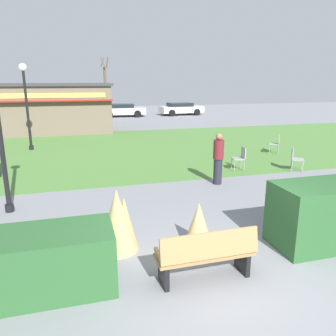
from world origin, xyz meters
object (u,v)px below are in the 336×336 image
park_bench (206,255)px  parked_car_east_slot (181,108)px  person_strolling (218,159)px  parked_car_west_slot (68,111)px  food_kiosk (50,108)px  lamppost_far (26,96)px  parked_car_center_slot (122,110)px  cafe_chair_east (241,156)px  tree_right_bg (105,88)px  cafe_chair_west (295,157)px  cafe_chair_center (276,142)px

park_bench → parked_car_east_slot: bearing=73.1°
person_strolling → parked_car_east_slot: bearing=7.9°
parked_car_west_slot → food_kiosk: bearing=-96.5°
lamppost_far → parked_car_east_slot: lamppost_far is taller
parked_car_center_slot → lamppost_far: bearing=-114.6°
lamppost_far → parked_car_east_slot: 18.95m
cafe_chair_east → person_strolling: 2.11m
cafe_chair_east → tree_right_bg: size_ratio=0.15×
cafe_chair_west → person_strolling: person_strolling is taller
cafe_chair_west → parked_car_west_slot: bearing=111.9°
parked_car_center_slot → food_kiosk: bearing=-124.9°
cafe_chair_east → cafe_chair_center: 3.74m
lamppost_far → parked_car_west_slot: lamppost_far is taller
tree_right_bg → food_kiosk: bearing=-108.3°
cafe_chair_west → cafe_chair_center: bearing=69.5°
cafe_chair_west → person_strolling: 3.58m
parked_car_center_slot → tree_right_bg: (-0.89, 6.69, 1.89)m
park_bench → parked_car_east_slot: size_ratio=0.40×
cafe_chair_west → cafe_chair_east: bearing=161.5°
cafe_chair_center → parked_car_center_slot: parked_car_center_slot is taller
parked_car_center_slot → tree_right_bg: tree_right_bg is taller
park_bench → cafe_chair_west: size_ratio=1.92×
cafe_chair_west → parked_car_center_slot: 21.45m
cafe_chair_east → cafe_chair_center: bearing=36.4°
cafe_chair_east → parked_car_west_slot: bearing=107.7°
parked_car_west_slot → tree_right_bg: bearing=58.9°
cafe_chair_west → parked_car_center_slot: size_ratio=0.21×
person_strolling → parked_car_center_slot: size_ratio=0.39×
lamppost_far → food_kiosk: bearing=83.7°
food_kiosk → parked_car_east_slot: bearing=35.8°
parked_car_west_slot → parked_car_center_slot: 4.93m
lamppost_far → cafe_chair_center: 12.05m
parked_car_center_slot → parked_car_east_slot: same height
cafe_chair_center → parked_car_east_slot: bearing=86.3°
lamppost_far → food_kiosk: 5.93m
cafe_chair_east → tree_right_bg: 27.39m
lamppost_far → cafe_chair_west: (10.09, -6.91, -2.06)m
park_bench → cafe_chair_center: size_ratio=1.92×
cafe_chair_west → parked_car_west_slot: size_ratio=0.21×
parked_car_east_slot → cafe_chair_west: bearing=-96.1°
cafe_chair_west → cafe_chair_east: size_ratio=1.00×
parked_car_center_slot → tree_right_bg: size_ratio=0.74×
lamppost_far → food_kiosk: lamppost_far is taller
person_strolling → parked_car_west_slot: (-5.00, 21.89, -0.22)m
cafe_chair_center → parked_car_center_slot: 18.87m
lamppost_far → cafe_chair_west: 12.40m
cafe_chair_center → parked_car_west_slot: size_ratio=0.21×
food_kiosk → parked_car_west_slot: bearing=83.5°
tree_right_bg → parked_car_center_slot: bearing=-82.5°
park_bench → cafe_chair_east: bearing=58.1°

